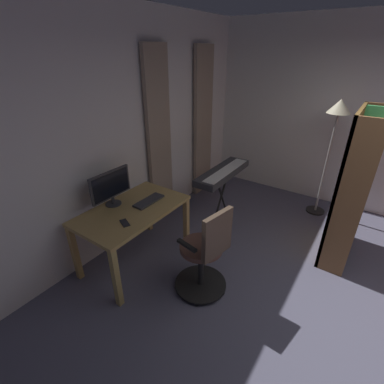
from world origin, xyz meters
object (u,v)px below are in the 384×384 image
bookshelf (349,187)px  piano_keyboard (223,173)px  desk (133,216)px  computer_keyboard (149,201)px  floor_lamp (336,121)px  office_chair (206,255)px  cell_phone_by_monitor (125,223)px  computer_monitor (111,186)px

bookshelf → piano_keyboard: size_ratio=1.58×
desk → computer_keyboard: bearing=167.0°
computer_keyboard → floor_lamp: floor_lamp is taller
desk → office_chair: (-0.07, 0.94, -0.16)m
desk → computer_keyboard: (-0.22, 0.05, 0.11)m
bookshelf → piano_keyboard: bearing=-87.1°
cell_phone_by_monitor → bookshelf: bearing=159.9°
piano_keyboard → cell_phone_by_monitor: bearing=-6.4°
office_chair → computer_monitor: (0.11, -1.19, 0.48)m
cell_phone_by_monitor → piano_keyboard: size_ratio=0.13×
cell_phone_by_monitor → piano_keyboard: piano_keyboard is taller
office_chair → cell_phone_by_monitor: office_chair is taller
desk → bookshelf: size_ratio=0.70×
cell_phone_by_monitor → computer_keyboard: bearing=-143.7°
computer_monitor → floor_lamp: bearing=144.6°
cell_phone_by_monitor → bookshelf: bookshelf is taller
computer_monitor → cell_phone_by_monitor: (0.20, 0.40, -0.22)m
computer_monitor → bookshelf: size_ratio=0.30×
cell_phone_by_monitor → piano_keyboard: 1.75m
computer_monitor → floor_lamp: floor_lamp is taller
desk → cell_phone_by_monitor: (0.25, 0.15, 0.10)m
office_chair → bookshelf: 1.85m
cell_phone_by_monitor → bookshelf: 2.55m
floor_lamp → computer_keyboard: bearing=-33.5°
computer_monitor → computer_keyboard: 0.46m
bookshelf → floor_lamp: bearing=-155.5°
desk → cell_phone_by_monitor: 0.31m
desk → computer_keyboard: computer_keyboard is taller
office_chair → bookshelf: bearing=-23.0°
floor_lamp → bookshelf: bearing=24.5°
piano_keyboard → floor_lamp: floor_lamp is taller
office_chair → cell_phone_by_monitor: size_ratio=7.12×
bookshelf → floor_lamp: 1.11m
desk → computer_keyboard: 0.26m
piano_keyboard → desk: bearing=-13.1°
floor_lamp → cell_phone_by_monitor: bearing=-26.9°
office_chair → piano_keyboard: 1.57m
computer_monitor → bookshelf: 2.72m
office_chair → desk: bearing=104.6°
desk → piano_keyboard: (-1.49, 0.33, 0.08)m
bookshelf → floor_lamp: size_ratio=1.03×
bookshelf → computer_keyboard: bearing=-54.3°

